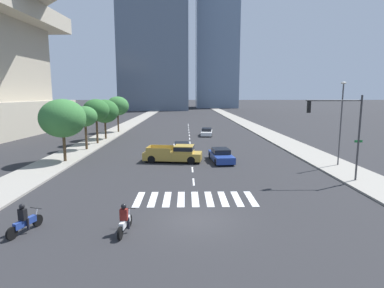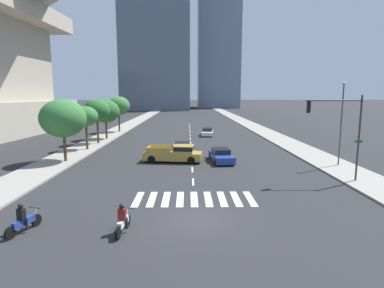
% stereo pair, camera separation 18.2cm
% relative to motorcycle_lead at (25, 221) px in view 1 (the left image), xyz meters
% --- Properties ---
extents(ground_plane, '(800.00, 800.00, 0.00)m').
position_rel_motorcycle_lead_xyz_m(ground_plane, '(8.37, 1.44, -0.58)').
color(ground_plane, '#28282B').
extents(sidewalk_east, '(4.00, 260.00, 0.15)m').
position_rel_motorcycle_lead_xyz_m(sidewalk_east, '(21.66, 31.44, -0.51)').
color(sidewalk_east, gray).
rests_on(sidewalk_east, ground).
extents(sidewalk_west, '(4.00, 260.00, 0.15)m').
position_rel_motorcycle_lead_xyz_m(sidewalk_west, '(-4.92, 31.44, -0.51)').
color(sidewalk_west, gray).
rests_on(sidewalk_west, ground).
extents(crosswalk_near, '(7.65, 3.00, 0.01)m').
position_rel_motorcycle_lead_xyz_m(crosswalk_near, '(8.37, 4.82, -0.58)').
color(crosswalk_near, silver).
rests_on(crosswalk_near, ground).
extents(lane_divider_center, '(0.14, 50.00, 0.01)m').
position_rel_motorcycle_lead_xyz_m(lane_divider_center, '(8.37, 32.82, -0.58)').
color(lane_divider_center, silver).
rests_on(lane_divider_center, ground).
extents(motorcycle_lead, '(0.96, 2.12, 1.49)m').
position_rel_motorcycle_lead_xyz_m(motorcycle_lead, '(0.00, 0.00, 0.00)').
color(motorcycle_lead, black).
rests_on(motorcycle_lead, ground).
extents(motorcycle_trailing, '(0.70, 2.09, 1.49)m').
position_rel_motorcycle_lead_xyz_m(motorcycle_trailing, '(4.82, -0.09, 0.00)').
color(motorcycle_trailing, black).
rests_on(motorcycle_trailing, ground).
extents(pickup_truck, '(5.93, 2.75, 1.67)m').
position_rel_motorcycle_lead_xyz_m(pickup_truck, '(6.77, 16.15, 0.23)').
color(pickup_truck, '#B28E38').
rests_on(pickup_truck, ground).
extents(sedan_white_0, '(2.20, 4.89, 1.20)m').
position_rel_motorcycle_lead_xyz_m(sedan_white_0, '(11.22, 36.54, -0.02)').
color(sedan_white_0, silver).
rests_on(sedan_white_0, ground).
extents(sedan_blue_1, '(2.25, 4.93, 1.27)m').
position_rel_motorcycle_lead_xyz_m(sedan_blue_1, '(11.30, 16.27, 0.01)').
color(sedan_blue_1, navy).
rests_on(sedan_blue_1, ground).
extents(sedan_white_2, '(2.07, 4.88, 1.33)m').
position_rel_motorcycle_lead_xyz_m(sedan_white_2, '(7.34, 20.28, 0.03)').
color(sedan_white_2, silver).
rests_on(sedan_white_2, ground).
extents(traffic_signal_near, '(4.46, 0.28, 6.44)m').
position_rel_motorcycle_lead_xyz_m(traffic_signal_near, '(19.30, 8.56, 3.94)').
color(traffic_signal_near, '#333335').
rests_on(traffic_signal_near, sidewalk_east).
extents(street_lamp_east, '(0.50, 0.24, 7.60)m').
position_rel_motorcycle_lead_xyz_m(street_lamp_east, '(21.96, 13.85, 3.97)').
color(street_lamp_east, '#3F3F42').
rests_on(street_lamp_east, sidewalk_east).
extents(street_tree_nearest, '(4.37, 4.37, 6.06)m').
position_rel_motorcycle_lead_xyz_m(street_tree_nearest, '(-4.12, 16.09, 3.77)').
color(street_tree_nearest, '#4C3823').
rests_on(street_tree_nearest, sidewalk_west).
extents(street_tree_second, '(2.83, 2.83, 5.14)m').
position_rel_motorcycle_lead_xyz_m(street_tree_second, '(-4.12, 22.90, 3.47)').
color(street_tree_second, '#4C3823').
rests_on(street_tree_second, sidewalk_west).
extents(street_tree_third, '(3.45, 3.45, 5.90)m').
position_rel_motorcycle_lead_xyz_m(street_tree_third, '(-4.12, 27.63, 3.99)').
color(street_tree_third, '#4C3823').
rests_on(street_tree_third, sidewalk_west).
extents(street_tree_fourth, '(4.03, 4.03, 5.78)m').
position_rel_motorcycle_lead_xyz_m(street_tree_fourth, '(-4.12, 32.07, 3.63)').
color(street_tree_fourth, '#4C3823').
rests_on(street_tree_fourth, sidewalk_west).
extents(street_tree_fifth, '(3.89, 3.89, 6.17)m').
position_rel_motorcycle_lead_xyz_m(street_tree_fifth, '(-4.12, 40.98, 4.08)').
color(street_tree_fifth, '#4C3823').
rests_on(street_tree_fifth, sidewalk_west).
extents(office_tower_center_skyline, '(20.64, 23.52, 92.45)m').
position_rel_motorcycle_lead_xyz_m(office_tower_center_skyline, '(23.54, 151.94, 40.67)').
color(office_tower_center_skyline, slate).
rests_on(office_tower_center_skyline, ground).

